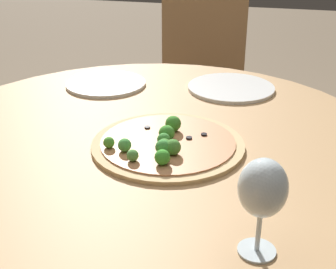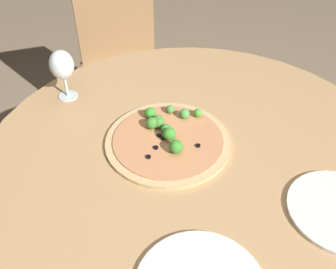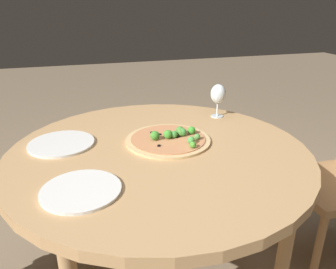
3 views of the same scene
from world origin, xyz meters
name	(u,v)px [view 1 (image 1 of 3)]	position (x,y,z in m)	size (l,w,h in m)	color
dining_table	(150,157)	(0.00, 0.00, 0.68)	(1.17, 1.17, 0.74)	tan
chair	(199,87)	(-0.06, 0.98, 0.51)	(0.42, 0.42, 0.96)	#997047
pizza	(167,143)	(0.06, -0.06, 0.75)	(0.35, 0.35, 0.05)	tan
wine_glass	(263,190)	(0.29, -0.38, 0.85)	(0.07, 0.07, 0.16)	silver
plate_near	(106,84)	(-0.23, 0.30, 0.74)	(0.24, 0.24, 0.01)	silver
plate_far	(231,88)	(0.15, 0.36, 0.74)	(0.26, 0.26, 0.01)	silver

